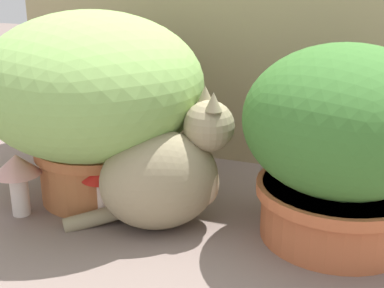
# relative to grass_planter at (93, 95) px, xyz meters

# --- Properties ---
(ground_plane) EXTENTS (6.00, 6.00, 0.00)m
(ground_plane) POSITION_rel_grass_planter_xyz_m (0.17, -0.09, -0.26)
(ground_plane) COLOR #77655E
(cardboard_backdrop) EXTENTS (1.23, 0.03, 0.86)m
(cardboard_backdrop) POSITION_rel_grass_planter_xyz_m (0.18, 0.37, 0.17)
(cardboard_backdrop) COLOR tan
(cardboard_backdrop) RESTS_ON ground
(grass_planter) EXTENTS (0.53, 0.53, 0.45)m
(grass_planter) POSITION_rel_grass_planter_xyz_m (0.00, 0.00, 0.00)
(grass_planter) COLOR #B0683B
(grass_planter) RESTS_ON ground
(leafy_planter) EXTENTS (0.41, 0.41, 0.41)m
(leafy_planter) POSITION_rel_grass_planter_xyz_m (0.57, -0.00, -0.04)
(leafy_planter) COLOR #C1643B
(leafy_planter) RESTS_ON ground
(cat) EXTENTS (0.37, 0.29, 0.32)m
(cat) POSITION_rel_grass_planter_xyz_m (0.22, -0.09, -0.14)
(cat) COLOR gray
(cat) RESTS_ON ground
(mushroom_ornament_red) EXTENTS (0.09, 0.09, 0.14)m
(mushroom_ornament_red) POSITION_rel_grass_planter_xyz_m (0.07, -0.10, -0.16)
(mushroom_ornament_red) COLOR beige
(mushroom_ornament_red) RESTS_ON ground
(mushroom_ornament_pink) EXTENTS (0.11, 0.11, 0.15)m
(mushroom_ornament_pink) POSITION_rel_grass_planter_xyz_m (-0.12, -0.15, -0.15)
(mushroom_ornament_pink) COLOR silver
(mushroom_ornament_pink) RESTS_ON ground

